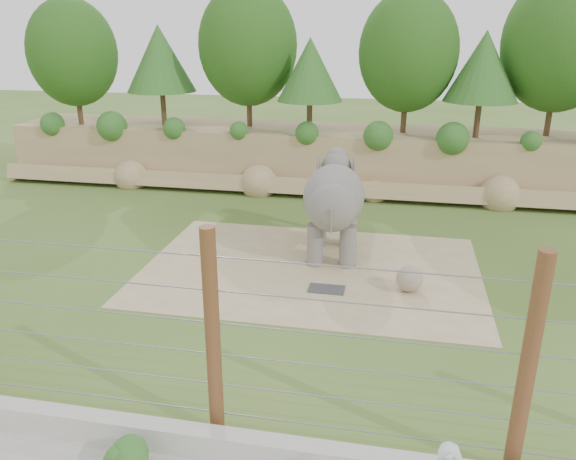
# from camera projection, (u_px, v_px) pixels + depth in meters

# --- Properties ---
(ground) EXTENTS (90.00, 90.00, 0.00)m
(ground) POSITION_uv_depth(u_px,v_px,m) (273.00, 315.00, 14.27)
(ground) COLOR #3F5E1E
(ground) RESTS_ON ground
(back_embankment) EXTENTS (30.00, 5.52, 8.77)m
(back_embankment) POSITION_uv_depth(u_px,v_px,m) (349.00, 97.00, 24.46)
(back_embankment) COLOR #98815A
(back_embankment) RESTS_ON ground
(dirt_patch) EXTENTS (10.00, 7.00, 0.02)m
(dirt_patch) POSITION_uv_depth(u_px,v_px,m) (311.00, 269.00, 16.94)
(dirt_patch) COLOR tan
(dirt_patch) RESTS_ON ground
(drain_grate) EXTENTS (1.00, 0.60, 0.03)m
(drain_grate) POSITION_uv_depth(u_px,v_px,m) (327.00, 289.00, 15.62)
(drain_grate) COLOR #262628
(drain_grate) RESTS_ON dirt_patch
(elephant) EXTENTS (1.89, 3.89, 3.06)m
(elephant) POSITION_uv_depth(u_px,v_px,m) (333.00, 210.00, 17.47)
(elephant) COLOR #5E5753
(elephant) RESTS_ON ground
(stone_ball) EXTENTS (0.73, 0.73, 0.73)m
(stone_ball) POSITION_uv_depth(u_px,v_px,m) (409.00, 279.00, 15.43)
(stone_ball) COLOR gray
(stone_ball) RESTS_ON dirt_patch
(retaining_wall) EXTENTS (26.00, 0.35, 0.50)m
(retaining_wall) POSITION_uv_depth(u_px,v_px,m) (208.00, 443.00, 9.58)
(retaining_wall) COLOR #9D9B92
(retaining_wall) RESTS_ON ground
(barrier_fence) EXTENTS (20.26, 0.26, 4.00)m
(barrier_fence) POSITION_uv_depth(u_px,v_px,m) (213.00, 338.00, 9.44)
(barrier_fence) COLOR #562E16
(barrier_fence) RESTS_ON ground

